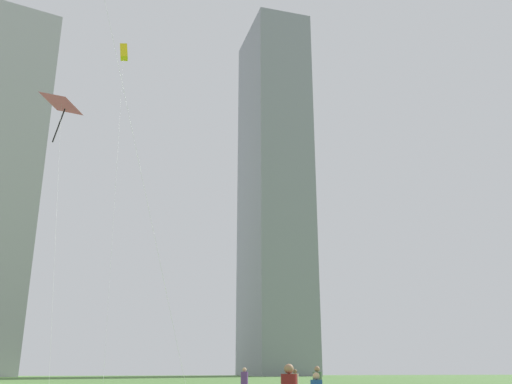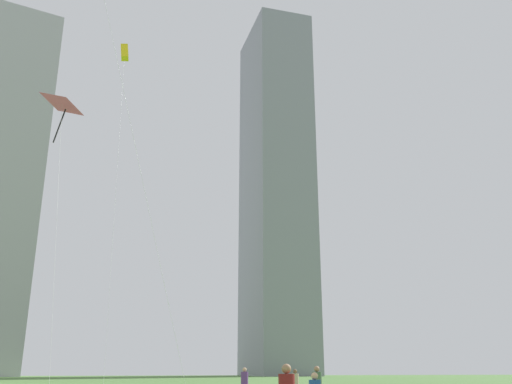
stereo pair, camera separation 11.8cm
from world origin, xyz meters
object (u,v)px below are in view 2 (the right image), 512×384
object	(u,v)px
person_standing_3	(245,382)
distant_highrise_0	(4,186)
distant_highrise_1	(276,189)
kite_flying_0	(125,53)
kite_flying_4	(62,106)
person_standing_0	(295,383)

from	to	relation	value
person_standing_3	distant_highrise_0	distance (m)	131.45
distant_highrise_0	distant_highrise_1	xyz separation A→B (m)	(72.55, -1.90, 3.73)
kite_flying_0	kite_flying_4	xyz separation A→B (m)	(-3.99, -6.00, -8.76)
person_standing_0	distant_highrise_1	xyz separation A→B (m)	(29.36, 115.59, 49.88)
person_standing_0	person_standing_3	world-z (taller)	person_standing_3
person_standing_3	kite_flying_0	bearing A→B (deg)	-153.07
distant_highrise_0	person_standing_0	bearing A→B (deg)	-86.43
person_standing_0	kite_flying_0	xyz separation A→B (m)	(-10.96, 16.33, 28.51)
kite_flying_0	distant_highrise_1	size ratio (longest dim) A/B	0.30
distant_highrise_0	distant_highrise_1	bearing A→B (deg)	-18.10
distant_highrise_0	kite_flying_0	bearing A→B (deg)	-88.94
kite_flying_4	distant_highrise_1	bearing A→B (deg)	67.17
kite_flying_4	distant_highrise_1	size ratio (longest dim) A/B	0.21
person_standing_0	kite_flying_0	bearing A→B (deg)	-125.82
person_standing_3	person_standing_0	bearing A→B (deg)	60.02
kite_flying_0	distant_highrise_1	bearing A→B (deg)	67.89
kite_flying_4	distant_highrise_0	world-z (taller)	distant_highrise_0
person_standing_3	kite_flying_4	xyz separation A→B (m)	(-12.46, 9.02, 19.70)
person_standing_0	distant_highrise_0	xyz separation A→B (m)	(-43.18, 117.49, 46.15)
distant_highrise_1	distant_highrise_0	bearing A→B (deg)	174.63
kite_flying_0	kite_flying_4	distance (m)	11.34
distant_highrise_0	distant_highrise_1	distance (m)	72.67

